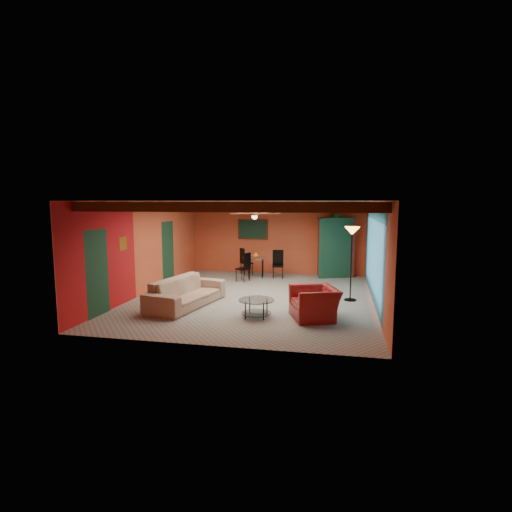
% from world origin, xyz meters
% --- Properties ---
extents(room, '(6.52, 8.01, 2.71)m').
position_xyz_m(room, '(0.00, 0.11, 2.36)').
color(room, gray).
rests_on(room, ground).
extents(sofa, '(1.45, 2.65, 0.73)m').
position_xyz_m(sofa, '(-1.53, -1.31, 0.37)').
color(sofa, '#977862').
rests_on(sofa, ground).
extents(armchair, '(1.31, 1.39, 0.73)m').
position_xyz_m(armchair, '(1.79, -1.79, 0.37)').
color(armchair, maroon).
rests_on(armchair, ground).
extents(coffee_table, '(0.85, 0.85, 0.43)m').
position_xyz_m(coffee_table, '(0.46, -1.96, 0.22)').
color(coffee_table, white).
rests_on(coffee_table, ground).
extents(dining_table, '(2.16, 2.16, 1.00)m').
position_xyz_m(dining_table, '(-0.56, 2.86, 0.50)').
color(dining_table, white).
rests_on(dining_table, ground).
extents(armoire, '(1.31, 0.96, 2.06)m').
position_xyz_m(armoire, '(2.20, 3.70, 1.03)').
color(armoire, maroon).
rests_on(armoire, ground).
extents(floor_lamp, '(0.45, 0.45, 2.03)m').
position_xyz_m(floor_lamp, '(2.65, 0.16, 1.02)').
color(floor_lamp, black).
rests_on(floor_lamp, ground).
extents(ceiling_fan, '(1.50, 1.50, 0.44)m').
position_xyz_m(ceiling_fan, '(0.00, 0.00, 2.36)').
color(ceiling_fan, '#472614').
rests_on(ceiling_fan, ceiling).
extents(painting, '(1.05, 0.03, 0.65)m').
position_xyz_m(painting, '(-0.90, 3.96, 1.65)').
color(painting, black).
rests_on(painting, wall_back).
extents(potted_plant, '(0.48, 0.43, 0.47)m').
position_xyz_m(potted_plant, '(2.20, 3.70, 2.30)').
color(potted_plant, '#26661E').
rests_on(potted_plant, armoire).
extents(vase, '(0.24, 0.24, 0.21)m').
position_xyz_m(vase, '(-0.56, 2.86, 1.10)').
color(vase, orange).
rests_on(vase, dining_table).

